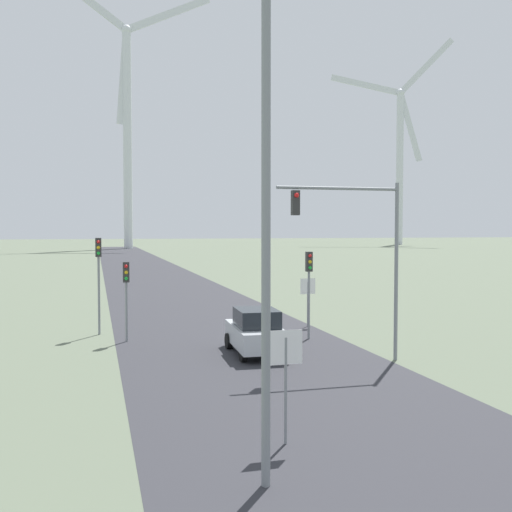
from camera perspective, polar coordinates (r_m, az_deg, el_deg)
road_surface at (r=51.09m, az=-8.49°, el=-3.06°), size 10.00×240.00×0.01m
streetlamp at (r=11.64m, az=0.96°, el=12.39°), size 2.56×0.32×11.50m
stop_sign_near at (r=14.13m, az=2.85°, el=-10.28°), size 0.81×0.07×2.68m
stop_sign_far at (r=30.88m, az=4.95°, el=-3.52°), size 0.81×0.07×2.48m
traffic_light_post_near_left at (r=29.23m, az=-14.77°, el=-0.77°), size 0.28×0.34×4.60m
traffic_light_post_near_right at (r=27.27m, az=5.07°, el=-1.83°), size 0.28×0.34×3.98m
traffic_light_post_mid_left at (r=27.15m, az=-12.26°, el=-2.55°), size 0.28×0.34×3.55m
traffic_light_mast_overhead at (r=22.67m, az=9.71°, el=2.01°), size 4.86×0.35×6.76m
car_approaching at (r=24.15m, az=-0.02°, el=-7.20°), size 1.98×4.18×1.83m
wind_turbine_left at (r=158.07m, az=-12.16°, el=12.99°), size 41.39×2.94×68.71m
wind_turbine_center at (r=196.46m, az=13.54°, el=9.75°), size 35.42×14.22×64.13m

